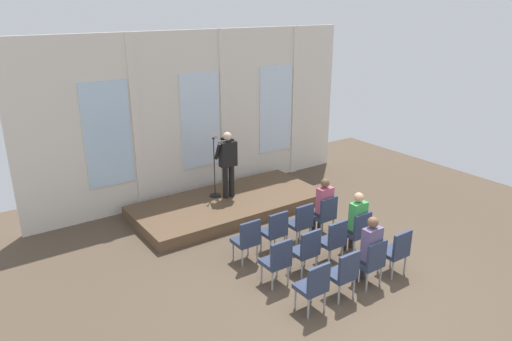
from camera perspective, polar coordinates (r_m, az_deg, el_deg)
ground_plane at (r=9.12m, az=11.63°, el=-13.88°), size 14.89×14.89×0.00m
rear_partition at (r=12.57m, az=-6.65°, el=6.48°), size 9.14×0.14×4.32m
stage_platform at (r=12.03m, az=-3.24°, el=-4.11°), size 4.73×2.20×0.29m
speaker at (r=11.80m, az=-3.41°, el=1.28°), size 0.50×0.69×1.69m
mic_stand at (r=12.09m, az=-4.94°, el=-1.56°), size 0.28×0.28×1.55m
chair_r0_c0 at (r=9.54m, az=-1.05°, el=-8.11°), size 0.46×0.44×0.94m
chair_r0_c1 at (r=9.90m, az=2.30°, el=-7.05°), size 0.46×0.44×0.94m
chair_r0_c2 at (r=10.29m, az=5.39°, el=-6.05°), size 0.46×0.44×0.94m
chair_r0_c3 at (r=10.71m, az=8.24°, el=-5.10°), size 0.46×0.44×0.94m
audience_r0_c3 at (r=10.68m, az=8.00°, el=-3.93°), size 0.36×0.39×1.34m
chair_r1_c0 at (r=8.84m, az=2.59°, el=-10.57°), size 0.46×0.44×0.94m
chair_r1_c1 at (r=9.22m, az=6.06°, el=-9.29°), size 0.46×0.44×0.94m
chair_r1_c2 at (r=9.64m, az=9.21°, el=-8.10°), size 0.46×0.44×0.94m
chair_r1_c3 at (r=10.08m, az=12.08°, el=-6.98°), size 0.46×0.44×0.94m
audience_r1_c3 at (r=10.04m, az=11.84°, el=-5.73°), size 0.36×0.39×1.35m
chair_r2_c0 at (r=8.19m, az=6.91°, el=-13.37°), size 0.46×0.44×0.94m
chair_r2_c1 at (r=8.60m, az=10.44°, el=-11.82°), size 0.46×0.44×0.94m
chair_r2_c2 at (r=9.05m, az=13.61°, el=-10.39°), size 0.46×0.44×0.94m
audience_r2_c2 at (r=8.98m, az=13.35°, el=-8.93°), size 0.36×0.39×1.38m
chair_r2_c3 at (r=9.52m, az=16.44°, el=-9.06°), size 0.46×0.44×0.94m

